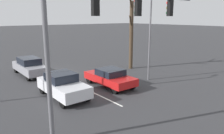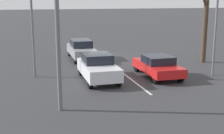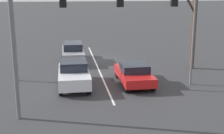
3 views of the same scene
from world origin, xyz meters
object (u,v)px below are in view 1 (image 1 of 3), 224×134
at_px(car_silver_midlane_front, 63,85).
at_px(bare_tree_near, 131,32).
at_px(street_lamp_left_shoulder, 149,25).
at_px(car_gray_midlane_second, 30,66).
at_px(traffic_signal_gantry, 109,22).
at_px(car_red_leftlane_front, 110,77).

distance_m(car_silver_midlane_front, bare_tree_near, 10.20).
relative_size(street_lamp_left_shoulder, bare_tree_near, 1.06).
bearing_deg(car_gray_midlane_second, bare_tree_near, 157.01).
distance_m(car_gray_midlane_second, traffic_signal_gantry, 12.47).
relative_size(traffic_signal_gantry, bare_tree_near, 1.26).
bearing_deg(traffic_signal_gantry, bare_tree_near, -138.62).
xyz_separation_m(car_gray_midlane_second, street_lamp_left_shoulder, (-7.18, 7.83, 3.77)).
bearing_deg(bare_tree_near, traffic_signal_gantry, 41.38).
height_order(car_red_leftlane_front, bare_tree_near, bare_tree_near).
bearing_deg(street_lamp_left_shoulder, car_gray_midlane_second, -47.50).
xyz_separation_m(car_silver_midlane_front, car_gray_midlane_second, (-0.17, -7.06, 0.02)).
bearing_deg(car_silver_midlane_front, traffic_signal_gantry, 93.02).
bearing_deg(bare_tree_near, street_lamp_left_shoulder, 64.72).
xyz_separation_m(car_red_leftlane_front, traffic_signal_gantry, (3.67, 4.62, 4.30)).
relative_size(car_red_leftlane_front, traffic_signal_gantry, 0.46).
relative_size(car_silver_midlane_front, car_red_leftlane_front, 0.99).
bearing_deg(car_red_leftlane_front, car_silver_midlane_front, -1.18).
bearing_deg(car_silver_midlane_front, bare_tree_near, -160.80).
bearing_deg(street_lamp_left_shoulder, car_red_leftlane_front, -11.41).
bearing_deg(traffic_signal_gantry, car_gray_midlane_second, -89.62).
height_order(car_silver_midlane_front, bare_tree_near, bare_tree_near).
distance_m(street_lamp_left_shoulder, bare_tree_near, 4.49).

